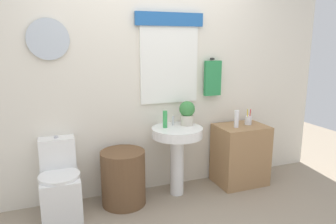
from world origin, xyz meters
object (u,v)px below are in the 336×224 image
object	(u,v)px
laundry_hamper	(123,178)
lotion_bottle	(237,119)
toothbrush_cup	(248,120)
potted_plant	(187,112)
wooden_cabinet	(240,154)
toilet	(60,186)
pedestal_sink	(177,143)
soap_bottle	(165,119)

from	to	relation	value
laundry_hamper	lotion_bottle	bearing A→B (deg)	-1.75
lotion_bottle	toothbrush_cup	distance (m)	0.22
potted_plant	laundry_hamper	bearing A→B (deg)	-175.37
toothbrush_cup	wooden_cabinet	bearing A→B (deg)	-168.92
toilet	pedestal_sink	bearing A→B (deg)	-1.49
toilet	toothbrush_cup	bearing A→B (deg)	-0.32
pedestal_sink	soap_bottle	xyz separation A→B (m)	(-0.12, 0.05, 0.27)
soap_bottle	lotion_bottle	bearing A→B (deg)	-6.18
pedestal_sink	wooden_cabinet	size ratio (longest dim) A/B	1.08
pedestal_sink	wooden_cabinet	distance (m)	0.84
wooden_cabinet	potted_plant	world-z (taller)	potted_plant
pedestal_sink	potted_plant	size ratio (longest dim) A/B	2.85
toilet	lotion_bottle	size ratio (longest dim) A/B	3.81
wooden_cabinet	soap_bottle	world-z (taller)	soap_bottle
toilet	lotion_bottle	bearing A→B (deg)	-2.13
soap_bottle	pedestal_sink	bearing A→B (deg)	-22.62
lotion_bottle	toothbrush_cup	world-z (taller)	lotion_bottle
laundry_hamper	lotion_bottle	distance (m)	1.41
pedestal_sink	wooden_cabinet	xyz separation A→B (m)	(0.81, 0.00, -0.23)
toothbrush_cup	laundry_hamper	bearing A→B (deg)	-179.25
lotion_bottle	soap_bottle	bearing A→B (deg)	173.82
laundry_hamper	soap_bottle	distance (m)	0.75
laundry_hamper	soap_bottle	world-z (taller)	soap_bottle
laundry_hamper	wooden_cabinet	world-z (taller)	wooden_cabinet
toilet	potted_plant	bearing A→B (deg)	1.19
laundry_hamper	lotion_bottle	xyz separation A→B (m)	(1.31, -0.04, 0.52)
toilet	laundry_hamper	distance (m)	0.62
soap_bottle	potted_plant	bearing A→B (deg)	2.20
wooden_cabinet	soap_bottle	distance (m)	1.06
wooden_cabinet	potted_plant	bearing A→B (deg)	174.90
pedestal_sink	soap_bottle	world-z (taller)	soap_bottle
potted_plant	lotion_bottle	world-z (taller)	potted_plant
wooden_cabinet	potted_plant	distance (m)	0.87
wooden_cabinet	potted_plant	size ratio (longest dim) A/B	2.64
wooden_cabinet	soap_bottle	bearing A→B (deg)	176.93
toilet	pedestal_sink	distance (m)	1.26
wooden_cabinet	toothbrush_cup	bearing A→B (deg)	11.08
wooden_cabinet	toothbrush_cup	size ratio (longest dim) A/B	3.82
wooden_cabinet	soap_bottle	size ratio (longest dim) A/B	3.88
pedestal_sink	potted_plant	xyz separation A→B (m)	(0.14, 0.06, 0.32)
potted_plant	toothbrush_cup	xyz separation A→B (m)	(0.77, -0.04, -0.15)
wooden_cabinet	lotion_bottle	world-z (taller)	lotion_bottle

